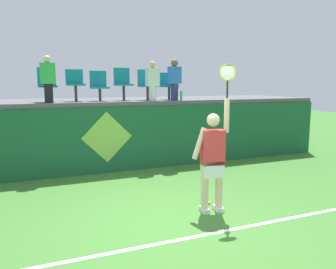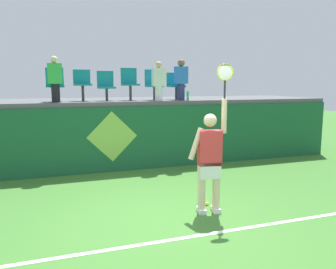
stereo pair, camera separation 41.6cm
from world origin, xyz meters
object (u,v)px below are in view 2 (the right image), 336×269
Objects in this scene: stadium_chair_2 at (106,85)px; stadium_chair_3 at (130,82)px; water_bottle at (188,96)px; spectator_0 at (181,79)px; stadium_chair_1 at (82,83)px; stadium_chair_4 at (154,83)px; stadium_chair_5 at (175,84)px; stadium_chair_0 at (55,83)px; tennis_player at (210,158)px; spectator_1 at (159,81)px; tennis_ball at (207,204)px; spectator_2 at (55,78)px.

stadium_chair_2 is 0.90× the size of stadium_chair_3.
water_bottle is 0.49m from spectator_0.
spectator_0 reaches higher than stadium_chair_1.
stadium_chair_5 is (0.65, -0.01, -0.03)m from stadium_chair_4.
stadium_chair_0 reaches higher than stadium_chair_2.
spectator_0 is (1.97, -0.45, 0.15)m from stadium_chair_2.
stadium_chair_2 is at bearing 104.92° from tennis_player.
stadium_chair_0 reaches higher than stadium_chair_5.
tennis_player is at bearing -67.32° from stadium_chair_1.
stadium_chair_3 is 0.68m from stadium_chair_4.
stadium_chair_1 is at bearing 170.25° from spectator_0.
stadium_chair_2 reaches higher than stadium_chair_5.
tennis_player is 2.46× the size of spectator_1.
spectator_2 is (-2.50, 3.35, 2.30)m from tennis_ball.
spectator_2 is (-3.26, 0.04, -0.00)m from spectator_0.
spectator_0 is (-0.00, -0.44, 0.15)m from stadium_chair_5.
spectator_0 is 1.07× the size of spectator_1.
stadium_chair_0 reaches higher than stadium_chair_4.
stadium_chair_3 reaches higher than water_bottle.
stadium_chair_4 reaches higher than stadium_chair_2.
stadium_chair_5 is 0.74× the size of spectator_1.
stadium_chair_2 is 0.71× the size of spectator_2.
spectator_1 reaches higher than stadium_chair_3.
spectator_1 is at bearing -13.62° from stadium_chair_1.
stadium_chair_0 is (-3.41, 0.59, 0.34)m from water_bottle.
water_bottle is 0.22× the size of spectator_2.
stadium_chair_4 is (2.61, -0.00, -0.01)m from stadium_chair_0.
water_bottle is 0.31× the size of stadium_chair_1.
stadium_chair_3 is at bearing 158.38° from water_bottle.
spectator_1 is (-0.65, -0.02, -0.05)m from spectator_0.
water_bottle is at bearing -42.21° from spectator_0.
stadium_chair_5 is 3.29m from spectator_2.
stadium_chair_1 is 1.94m from stadium_chair_4.
spectator_1 is 0.93× the size of spectator_2.
stadium_chair_5 is 0.47m from spectator_0.
tennis_player is 4.28m from stadium_chair_4.
spectator_0 is at bearing 137.79° from water_bottle.
stadium_chair_4 is at bearing 143.64° from water_bottle.
spectator_2 is at bearing 178.50° from spectator_1.
tennis_ball is 0.08× the size of stadium_chair_2.
stadium_chair_2 is 0.76× the size of spectator_1.
stadium_chair_1 is at bearing -179.32° from stadium_chair_2.
stadium_chair_0 is 1.02× the size of stadium_chair_4.
spectator_2 is at bearing 179.24° from spectator_0.
stadium_chair_1 is (0.68, -0.01, 0.01)m from stadium_chair_0.
spectator_1 reaches higher than tennis_player.
stadium_chair_3 is 0.79× the size of spectator_2.
tennis_player is 10.15× the size of water_bottle.
stadium_chair_0 is 0.83× the size of spectator_1.
spectator_1 is at bearing -1.50° from spectator_2.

